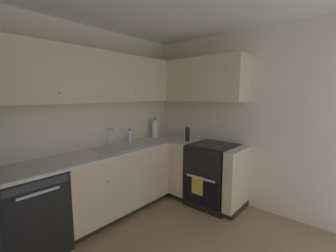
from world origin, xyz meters
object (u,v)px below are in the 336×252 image
paper_towel_roll (155,129)px  oil_bottle (187,134)px  oven_range (213,174)px  dishwasher (29,213)px  soap_bottle (130,136)px

paper_towel_roll → oil_bottle: bearing=-79.1°
oven_range → oil_bottle: (-0.02, 0.45, 0.54)m
dishwasher → oven_range: bearing=-22.6°
dishwasher → oven_range: size_ratio=0.82×
soap_bottle → paper_towel_roll: size_ratio=0.60×
soap_bottle → oil_bottle: bearing=-43.7°
oil_bottle → soap_bottle: bearing=136.3°
dishwasher → soap_bottle: 1.58m
dishwasher → paper_towel_roll: bearing=4.6°
oven_range → paper_towel_roll: bearing=97.2°
paper_towel_roll → oil_bottle: paper_towel_roll is taller
oil_bottle → paper_towel_roll: bearing=100.9°
dishwasher → oil_bottle: 2.23m
oven_range → soap_bottle: 1.36m
dishwasher → soap_bottle: soap_bottle is taller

